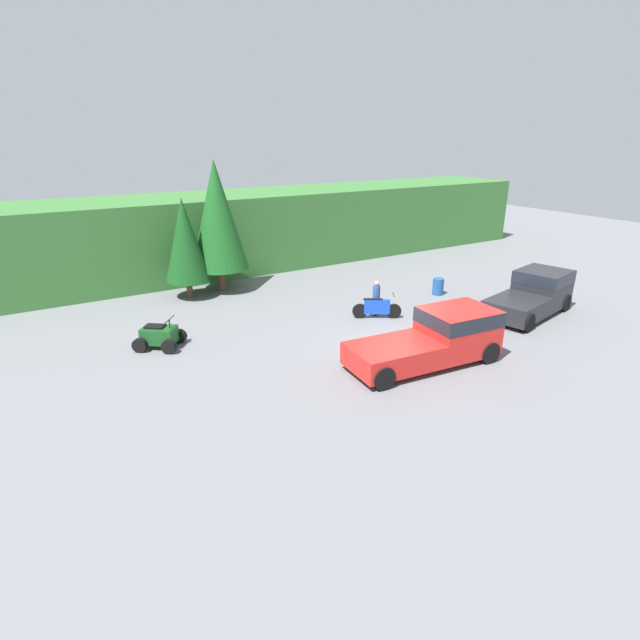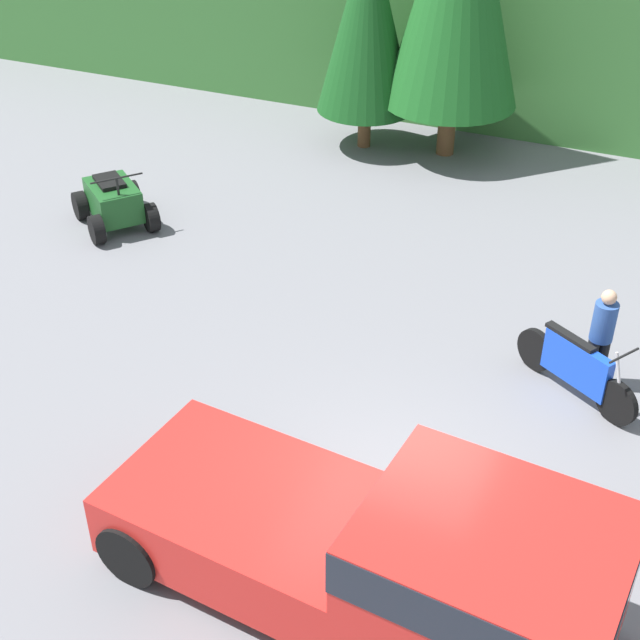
# 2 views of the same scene
# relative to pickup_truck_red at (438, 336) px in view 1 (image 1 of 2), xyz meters

# --- Properties ---
(ground_plane) EXTENTS (80.00, 80.00, 0.00)m
(ground_plane) POSITION_rel_pickup_truck_red_xyz_m (-0.68, 1.47, -1.02)
(ground_plane) COLOR slate
(hillside_backdrop) EXTENTS (44.00, 6.00, 4.62)m
(hillside_backdrop) POSITION_rel_pickup_truck_red_xyz_m (-0.68, 17.47, 1.29)
(hillside_backdrop) COLOR #387033
(hillside_backdrop) RESTS_ON ground_plane
(tree_left) EXTENTS (2.27, 2.27, 5.16)m
(tree_left) POSITION_rel_pickup_truck_red_xyz_m (-5.42, 12.62, 2.01)
(tree_left) COLOR brown
(tree_left) RESTS_ON ground_plane
(tree_mid_left) EXTENTS (3.04, 3.04, 6.92)m
(tree_mid_left) POSITION_rel_pickup_truck_red_xyz_m (-3.49, 12.98, 3.05)
(tree_mid_left) COLOR brown
(tree_mid_left) RESTS_ON ground_plane
(pickup_truck_red) EXTENTS (5.96, 2.73, 1.94)m
(pickup_truck_red) POSITION_rel_pickup_truck_red_xyz_m (0.00, 0.00, 0.00)
(pickup_truck_red) COLOR red
(pickup_truck_red) RESTS_ON ground_plane
(pickup_truck_second) EXTENTS (5.39, 3.18, 1.94)m
(pickup_truck_second) POSITION_rel_pickup_truck_red_xyz_m (7.81, 1.64, -0.00)
(pickup_truck_second) COLOR #232328
(pickup_truck_second) RESTS_ON ground_plane
(dirt_bike) EXTENTS (1.99, 1.29, 1.17)m
(dirt_bike) POSITION_rel_pickup_truck_red_xyz_m (0.99, 4.93, -0.53)
(dirt_bike) COLOR black
(dirt_bike) RESTS_ON ground_plane
(quad_atv) EXTENTS (2.21, 2.13, 1.22)m
(quad_atv) POSITION_rel_pickup_truck_red_xyz_m (-8.52, 6.79, -0.54)
(quad_atv) COLOR black
(quad_atv) RESTS_ON ground_plane
(rider_person) EXTENTS (0.49, 0.49, 1.68)m
(rider_person) POSITION_rel_pickup_truck_red_xyz_m (1.22, 5.32, -0.11)
(rider_person) COLOR black
(rider_person) RESTS_ON ground_plane
(traffic_cone) EXTENTS (0.42, 0.42, 0.55)m
(traffic_cone) POSITION_rel_pickup_truck_red_xyz_m (2.30, 2.45, -0.77)
(traffic_cone) COLOR black
(traffic_cone) RESTS_ON ground_plane
(steel_barrel) EXTENTS (0.58, 0.58, 0.88)m
(steel_barrel) POSITION_rel_pickup_truck_red_xyz_m (6.03, 6.14, -0.58)
(steel_barrel) COLOR #1E5193
(steel_barrel) RESTS_ON ground_plane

